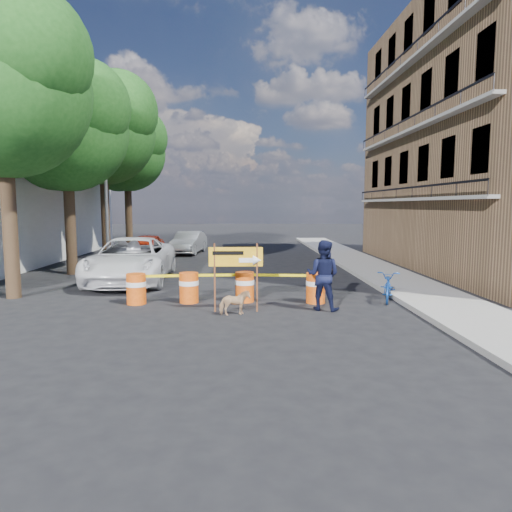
{
  "coord_description": "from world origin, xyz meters",
  "views": [
    {
      "loc": [
        0.33,
        -12.32,
        2.89
      ],
      "look_at": [
        0.81,
        1.96,
        1.3
      ],
      "focal_mm": 32.0,
      "sensor_mm": 36.0,
      "label": 1
    }
  ],
  "objects": [
    {
      "name": "streetlamp",
      "position": [
        -5.93,
        9.5,
        4.38
      ],
      "size": [
        1.25,
        0.18,
        8.0
      ],
      "color": "gray",
      "rests_on": "ground"
    },
    {
      "name": "barrel_far_left",
      "position": [
        -2.75,
        0.98,
        0.47
      ],
      "size": [
        0.58,
        0.58,
        0.9
      ],
      "color": "#CA420B",
      "rests_on": "ground"
    },
    {
      "name": "sidewalk_east",
      "position": [
        6.2,
        6.0,
        0.07
      ],
      "size": [
        2.4,
        40.0,
        0.15
      ],
      "primitive_type": "cube",
      "color": "gray",
      "rests_on": "ground"
    },
    {
      "name": "ground",
      "position": [
        0.0,
        0.0,
        0.0
      ],
      "size": [
        120.0,
        120.0,
        0.0
      ],
      "primitive_type": "plane",
      "color": "black",
      "rests_on": "ground"
    },
    {
      "name": "sedan_red",
      "position": [
        -4.8,
        12.38,
        0.67
      ],
      "size": [
        1.66,
        3.98,
        1.35
      ],
      "primitive_type": "imported",
      "rotation": [
        0.0,
        0.0,
        -0.02
      ],
      "color": "#A2240D",
      "rests_on": "ground"
    },
    {
      "name": "tree_mid_b",
      "position": [
        -6.73,
        12.0,
        6.71
      ],
      "size": [
        5.67,
        5.4,
        9.62
      ],
      "color": "#332316",
      "rests_on": "ground"
    },
    {
      "name": "tree_mid_a",
      "position": [
        -6.74,
        7.0,
        6.01
      ],
      "size": [
        5.25,
        5.0,
        8.68
      ],
      "color": "#332316",
      "rests_on": "ground"
    },
    {
      "name": "tree_far",
      "position": [
        -6.74,
        17.0,
        6.22
      ],
      "size": [
        5.04,
        4.8,
        8.84
      ],
      "color": "#332316",
      "rests_on": "ground"
    },
    {
      "name": "barrel_far_right",
      "position": [
        2.55,
        0.95,
        0.47
      ],
      "size": [
        0.58,
        0.58,
        0.9
      ],
      "color": "#CA420B",
      "rests_on": "ground"
    },
    {
      "name": "sedan_silver",
      "position": [
        -2.8,
        15.14,
        0.67
      ],
      "size": [
        1.95,
        4.21,
        1.34
      ],
      "primitive_type": "imported",
      "rotation": [
        0.0,
        0.0,
        -0.14
      ],
      "color": "#A3A6AA",
      "rests_on": "ground"
    },
    {
      "name": "pedestrian",
      "position": [
        2.6,
        0.06,
        0.97
      ],
      "size": [
        1.16,
        1.06,
        1.94
      ],
      "primitive_type": "imported",
      "rotation": [
        0.0,
        0.0,
        2.72
      ],
      "color": "black",
      "rests_on": "ground"
    },
    {
      "name": "dog",
      "position": [
        0.16,
        -0.51,
        0.33
      ],
      "size": [
        0.85,
        0.53,
        0.67
      ],
      "primitive_type": "imported",
      "rotation": [
        0.0,
        0.0,
        1.81
      ],
      "color": "tan",
      "rests_on": "ground"
    },
    {
      "name": "barrel_mid_left",
      "position": [
        -1.22,
        1.12,
        0.47
      ],
      "size": [
        0.58,
        0.58,
        0.9
      ],
      "color": "#CA420B",
      "rests_on": "ground"
    },
    {
      "name": "detour_sign",
      "position": [
        0.38,
        -0.12,
        1.37
      ],
      "size": [
        1.46,
        0.27,
        1.88
      ],
      "rotation": [
        0.0,
        0.0,
        0.0
      ],
      "color": "#592D19",
      "rests_on": "ground"
    },
    {
      "name": "barrel_mid_right",
      "position": [
        0.44,
        1.19,
        0.47
      ],
      "size": [
        0.58,
        0.58,
        0.9
      ],
      "color": "#CA420B",
      "rests_on": "ground"
    },
    {
      "name": "apartment_building",
      "position": [
        12.0,
        8.0,
        6.0
      ],
      "size": [
        8.0,
        16.0,
        12.0
      ],
      "primitive_type": "cube",
      "color": "#946E4B",
      "rests_on": "ground"
    },
    {
      "name": "tree_near",
      "position": [
        -6.73,
        2.0,
        6.36
      ],
      "size": [
        5.46,
        5.2,
        9.15
      ],
      "color": "#332316",
      "rests_on": "ground"
    },
    {
      "name": "suv_white",
      "position": [
        -3.82,
        4.94,
        0.83
      ],
      "size": [
        2.97,
        6.1,
        1.67
      ],
      "primitive_type": "imported",
      "rotation": [
        0.0,
        0.0,
        0.03
      ],
      "color": "silver",
      "rests_on": "ground"
    },
    {
      "name": "bicycle",
      "position": [
        4.8,
        1.17,
        0.9
      ],
      "size": [
        0.9,
        1.1,
        1.81
      ],
      "primitive_type": "imported",
      "rotation": [
        0.0,
        0.0,
        -0.33
      ],
      "color": "#13419B",
      "rests_on": "ground"
    }
  ]
}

